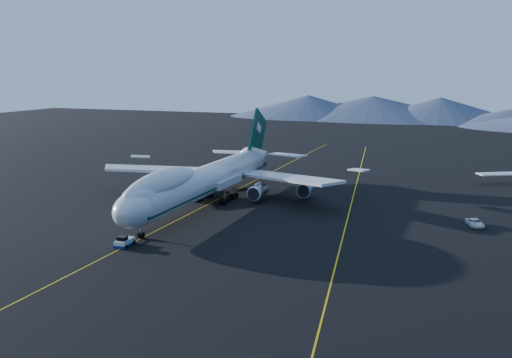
% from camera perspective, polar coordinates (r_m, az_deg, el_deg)
% --- Properties ---
extents(ground, '(500.00, 500.00, 0.00)m').
position_cam_1_polar(ground, '(125.78, -5.02, -2.65)').
color(ground, black).
rests_on(ground, ground).
extents(taxiway_line_main, '(0.25, 220.00, 0.01)m').
position_cam_1_polar(taxiway_line_main, '(125.78, -5.02, -2.65)').
color(taxiway_line_main, gold).
rests_on(taxiway_line_main, ground).
extents(taxiway_line_side, '(28.08, 198.09, 0.01)m').
position_cam_1_polar(taxiway_line_side, '(125.83, 9.44, -2.75)').
color(taxiway_line_side, gold).
rests_on(taxiway_line_side, ground).
extents(boeing_747, '(59.62, 72.43, 19.37)m').
position_cam_1_polar(boeing_747, '(124.58, -5.06, -0.05)').
color(boeing_747, silver).
rests_on(boeing_747, ground).
extents(pushback_tug, '(2.63, 4.26, 1.79)m').
position_cam_1_polar(pushback_tug, '(99.57, -13.00, -6.22)').
color(pushback_tug, silver).
rests_on(pushback_tug, ground).
extents(service_van, '(3.92, 5.67, 1.44)m').
position_cam_1_polar(service_van, '(116.38, 21.05, -4.11)').
color(service_van, white).
rests_on(service_van, ground).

